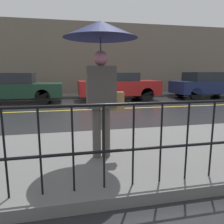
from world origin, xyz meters
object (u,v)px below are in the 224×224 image
at_px(car_navy, 207,85).
at_px(car_red, 118,86).
at_px(pedestrian, 101,49).
at_px(car_dark_green, 11,88).

bearing_deg(car_navy, car_red, 180.00).
relative_size(pedestrian, car_dark_green, 0.44).
xyz_separation_m(car_dark_green, car_navy, (10.78, 0.00, 0.01)).
distance_m(pedestrian, car_navy, 11.25).
height_order(pedestrian, car_red, pedestrian).
bearing_deg(car_red, car_navy, 0.00).
relative_size(pedestrian, car_navy, 0.52).
height_order(pedestrian, car_dark_green, pedestrian).
distance_m(pedestrian, car_red, 8.53).
xyz_separation_m(car_red, car_navy, (5.41, 0.00, -0.00)).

